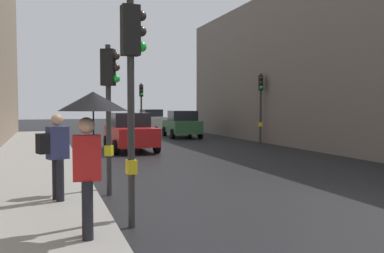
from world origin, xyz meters
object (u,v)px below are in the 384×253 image
traffic_light_far_median (141,99)px  traffic_light_near_left (132,72)px  traffic_light_mid_street (261,95)px  car_red_sedan (130,132)px  pedestrian_with_grey_backpack (55,152)px  traffic_light_near_right (109,92)px  pedestrian_with_umbrella (91,123)px  car_white_compact (151,119)px  car_green_estate (182,124)px

traffic_light_far_median → traffic_light_near_left: bearing=-102.7°
traffic_light_near_left → traffic_light_mid_street: size_ratio=1.00×
car_red_sedan → traffic_light_mid_street: bearing=10.6°
traffic_light_near_left → pedestrian_with_grey_backpack: (-1.22, 1.83, -1.51)m
traffic_light_far_median → traffic_light_mid_street: traffic_light_mid_street is taller
traffic_light_far_median → traffic_light_mid_street: bearing=-60.7°
traffic_light_near_right → pedestrian_with_umbrella: bearing=-102.1°
pedestrian_with_grey_backpack → car_white_compact: bearing=72.6°
traffic_light_far_median → car_white_compact: bearing=71.4°
traffic_light_near_right → traffic_light_near_left: size_ratio=0.90×
traffic_light_far_median → car_green_estate: traffic_light_far_median is taller
traffic_light_near_left → pedestrian_with_umbrella: 1.41m
traffic_light_mid_street → car_white_compact: size_ratio=0.91×
traffic_light_near_left → car_white_compact: 30.16m
car_green_estate → traffic_light_mid_street: bearing=-63.5°
pedestrian_with_grey_backpack → car_red_sedan: bearing=71.4°
traffic_light_near_left → traffic_light_mid_street: bearing=54.1°
car_green_estate → car_white_compact: bearing=88.4°
traffic_light_far_median → pedestrian_with_grey_backpack: (-6.23, -20.44, -1.38)m
traffic_light_near_left → car_red_sedan: size_ratio=0.92×
traffic_light_far_median → traffic_light_near_left: 22.83m
traffic_light_near_left → car_white_compact: traffic_light_near_left is taller
traffic_light_far_median → car_red_sedan: bearing=-105.2°
traffic_light_far_median → traffic_light_mid_street: 9.93m
car_white_compact → car_red_sedan: same height
car_green_estate → pedestrian_with_grey_backpack: bearing=-115.5°
car_green_estate → car_red_sedan: 8.51m
traffic_light_far_median → pedestrian_with_umbrella: bearing=-104.0°
car_green_estate → traffic_light_near_right: bearing=-113.2°
traffic_light_near_left → pedestrian_with_grey_backpack: size_ratio=2.19×
car_white_compact → pedestrian_with_umbrella: 31.12m
pedestrian_with_umbrella → traffic_light_far_median: bearing=76.0°
traffic_light_far_median → car_white_compact: size_ratio=0.86×
car_white_compact → pedestrian_with_umbrella: size_ratio=1.99×
traffic_light_mid_street → traffic_light_near_right: bearing=-132.2°
traffic_light_near_right → pedestrian_with_grey_backpack: 1.96m
traffic_light_near_left → traffic_light_mid_street: same height
pedestrian_with_grey_backpack → traffic_light_near_left: bearing=-56.3°
car_white_compact → pedestrian_with_grey_backpack: size_ratio=2.41×
traffic_light_near_left → traffic_light_far_median: bearing=77.3°
car_green_estate → traffic_light_far_median: bearing=123.9°
car_white_compact → traffic_light_near_right: bearing=-105.5°
traffic_light_near_right → car_red_sedan: traffic_light_near_right is taller
traffic_light_near_left → car_white_compact: size_ratio=0.91×
traffic_light_near_right → pedestrian_with_grey_backpack: bearing=-144.0°
traffic_light_near_right → car_green_estate: (7.06, 16.50, -1.54)m
traffic_light_mid_street → car_white_compact: (-2.52, 15.59, -1.80)m
traffic_light_near_left → pedestrian_with_grey_backpack: 2.67m
traffic_light_far_median → pedestrian_with_grey_backpack: size_ratio=2.08×
car_green_estate → pedestrian_with_umbrella: bearing=-111.3°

